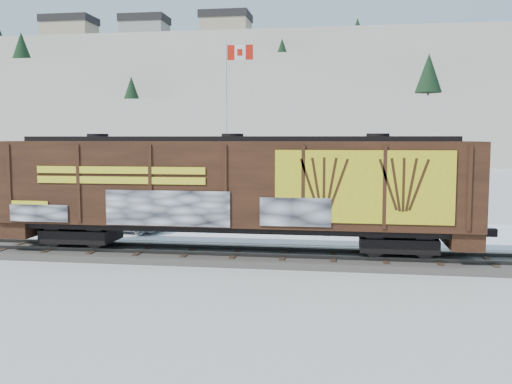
% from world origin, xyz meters
% --- Properties ---
extents(ground, '(500.00, 500.00, 0.00)m').
position_xyz_m(ground, '(0.00, 0.00, 0.00)').
color(ground, white).
rests_on(ground, ground).
extents(rail_track, '(50.00, 3.40, 0.43)m').
position_xyz_m(rail_track, '(0.00, 0.00, 0.15)').
color(rail_track, '#59544C').
rests_on(rail_track, ground).
extents(parking_strip, '(40.00, 8.00, 0.03)m').
position_xyz_m(parking_strip, '(0.00, 7.50, 0.01)').
color(parking_strip, white).
rests_on(parking_strip, ground).
extents(hillside, '(360.00, 110.00, 93.00)m').
position_xyz_m(hillside, '(-0.05, 139.79, 14.37)').
color(hillside, white).
rests_on(hillside, ground).
extents(hopper_railcar, '(19.45, 3.06, 4.68)m').
position_xyz_m(hopper_railcar, '(1.83, -0.01, 3.04)').
color(hopper_railcar, black).
rests_on(hopper_railcar, rail_track).
extents(flagpole, '(2.30, 0.90, 11.47)m').
position_xyz_m(flagpole, '(-1.51, 15.37, 4.24)').
color(flagpole, silver).
rests_on(flagpole, ground).
extents(car_silver, '(5.07, 2.49, 1.66)m').
position_xyz_m(car_silver, '(-5.47, 5.74, 0.86)').
color(car_silver, '#B2B4BA').
rests_on(car_silver, parking_strip).
extents(car_white, '(4.98, 1.77, 1.64)m').
position_xyz_m(car_white, '(3.75, 7.06, 0.85)').
color(car_white, silver).
rests_on(car_white, parking_strip).
extents(car_dark, '(4.55, 2.04, 1.30)m').
position_xyz_m(car_dark, '(4.50, 7.73, 0.68)').
color(car_dark, black).
rests_on(car_dark, parking_strip).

